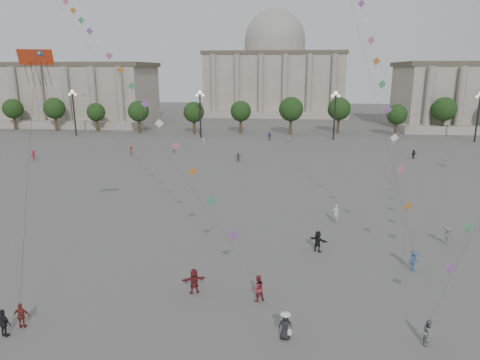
# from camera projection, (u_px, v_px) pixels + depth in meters

# --- Properties ---
(ground) EXTENTS (360.00, 360.00, 0.00)m
(ground) POSITION_uv_depth(u_px,v_px,m) (221.00, 295.00, 29.35)
(ground) COLOR #514F4C
(ground) RESTS_ON ground
(hall_west) EXTENTS (84.00, 26.22, 17.20)m
(hall_west) POSITION_uv_depth(u_px,v_px,m) (14.00, 93.00, 125.22)
(hall_west) COLOR gray
(hall_west) RESTS_ON ground
(hall_central) EXTENTS (48.30, 34.30, 35.50)m
(hall_central) POSITION_uv_depth(u_px,v_px,m) (274.00, 73.00, 150.30)
(hall_central) COLOR gray
(hall_central) RESTS_ON ground
(tree_row) EXTENTS (137.12, 5.12, 8.00)m
(tree_row) POSITION_uv_depth(u_px,v_px,m) (268.00, 111.00, 103.15)
(tree_row) COLOR #3D2A1E
(tree_row) RESTS_ON ground
(lamp_post_far_west) EXTENTS (2.00, 0.90, 10.65)m
(lamp_post_far_west) POSITION_uv_depth(u_px,v_px,m) (73.00, 104.00, 99.47)
(lamp_post_far_west) COLOR #262628
(lamp_post_far_west) RESTS_ON ground
(lamp_post_mid_west) EXTENTS (2.00, 0.90, 10.65)m
(lamp_post_mid_west) POSITION_uv_depth(u_px,v_px,m) (200.00, 105.00, 96.46)
(lamp_post_mid_west) COLOR #262628
(lamp_post_mid_west) RESTS_ON ground
(lamp_post_mid_east) EXTENTS (2.00, 0.90, 10.65)m
(lamp_post_mid_east) POSITION_uv_depth(u_px,v_px,m) (335.00, 106.00, 93.46)
(lamp_post_mid_east) COLOR #262628
(lamp_post_mid_east) RESTS_ON ground
(lamp_post_far_east) EXTENTS (2.00, 0.90, 10.65)m
(lamp_post_far_east) POSITION_uv_depth(u_px,v_px,m) (479.00, 108.00, 90.45)
(lamp_post_far_east) COLOR #262628
(lamp_post_far_east) RESTS_ON ground
(person_crowd_0) EXTENTS (1.13, 0.56, 1.87)m
(person_crowd_0) POSITION_uv_depth(u_px,v_px,m) (269.00, 136.00, 94.05)
(person_crowd_0) COLOR navy
(person_crowd_0) RESTS_ON ground
(person_crowd_2) EXTENTS (1.05, 1.31, 1.78)m
(person_crowd_2) POSITION_uv_depth(u_px,v_px,m) (34.00, 155.00, 73.10)
(person_crowd_2) COLOR maroon
(person_crowd_2) RESTS_ON ground
(person_crowd_3) EXTENTS (1.70, 1.37, 1.81)m
(person_crowd_3) POSITION_uv_depth(u_px,v_px,m) (318.00, 241.00, 36.28)
(person_crowd_3) COLOR black
(person_crowd_3) RESTS_ON ground
(person_crowd_4) EXTENTS (1.46, 1.61, 1.78)m
(person_crowd_4) POSITION_uv_depth(u_px,v_px,m) (290.00, 139.00, 89.84)
(person_crowd_4) COLOR beige
(person_crowd_4) RESTS_ON ground
(person_crowd_6) EXTENTS (1.25, 1.03, 1.68)m
(person_crowd_6) POSITION_uv_depth(u_px,v_px,m) (447.00, 236.00, 37.62)
(person_crowd_6) COLOR slate
(person_crowd_6) RESTS_ON ground
(person_crowd_7) EXTENTS (1.72, 1.11, 1.77)m
(person_crowd_7) POSITION_uv_depth(u_px,v_px,m) (445.00, 161.00, 68.57)
(person_crowd_7) COLOR silver
(person_crowd_7) RESTS_ON ground
(person_crowd_9) EXTENTS (1.47, 1.29, 1.61)m
(person_crowd_9) POSITION_uv_depth(u_px,v_px,m) (414.00, 154.00, 74.47)
(person_crowd_9) COLOR black
(person_crowd_9) RESTS_ON ground
(person_crowd_10) EXTENTS (0.42, 0.60, 1.55)m
(person_crowd_10) POSITION_uv_depth(u_px,v_px,m) (204.00, 142.00, 87.18)
(person_crowd_10) COLOR silver
(person_crowd_10) RESTS_ON ground
(person_crowd_12) EXTENTS (1.46, 0.63, 1.52)m
(person_crowd_12) POSITION_uv_depth(u_px,v_px,m) (238.00, 157.00, 72.10)
(person_crowd_12) COLOR #5B5B5F
(person_crowd_12) RESTS_ON ground
(person_crowd_13) EXTENTS (0.83, 0.71, 1.92)m
(person_crowd_13) POSITION_uv_depth(u_px,v_px,m) (336.00, 214.00, 43.09)
(person_crowd_13) COLOR beige
(person_crowd_13) RESTS_ON ground
(person_crowd_16) EXTENTS (1.04, 0.50, 1.73)m
(person_crowd_16) POSITION_uv_depth(u_px,v_px,m) (174.00, 148.00, 79.97)
(person_crowd_16) COLOR slate
(person_crowd_16) RESTS_ON ground
(person_crowd_17) EXTENTS (1.12, 1.37, 1.85)m
(person_crowd_17) POSITION_uv_depth(u_px,v_px,m) (131.00, 151.00, 76.47)
(person_crowd_17) COLOR maroon
(person_crowd_17) RESTS_ON ground
(tourist_0) EXTENTS (0.98, 0.50, 1.62)m
(tourist_0) POSITION_uv_depth(u_px,v_px,m) (21.00, 316.00, 25.46)
(tourist_0) COLOR maroon
(tourist_0) RESTS_ON ground
(tourist_1) EXTENTS (1.08, 0.65, 1.72)m
(tourist_1) POSITION_uv_depth(u_px,v_px,m) (4.00, 323.00, 24.60)
(tourist_1) COLOR black
(tourist_1) RESTS_ON ground
(tourist_2) EXTENTS (1.74, 1.11, 1.79)m
(tourist_2) POSITION_uv_depth(u_px,v_px,m) (194.00, 281.00, 29.47)
(tourist_2) COLOR maroon
(tourist_2) RESTS_ON ground
(kite_flyer_0) EXTENTS (1.12, 1.03, 1.85)m
(kite_flyer_0) POSITION_uv_depth(u_px,v_px,m) (258.00, 288.00, 28.45)
(kite_flyer_0) COLOR maroon
(kite_flyer_0) RESTS_ON ground
(kite_flyer_1) EXTENTS (1.24, 1.13, 1.67)m
(kite_flyer_1) POSITION_uv_depth(u_px,v_px,m) (414.00, 261.00, 32.75)
(kite_flyer_1) COLOR #37577C
(kite_flyer_1) RESTS_ON ground
(kite_flyer_2) EXTENTS (0.85, 0.91, 1.49)m
(kite_flyer_2) POSITION_uv_depth(u_px,v_px,m) (429.00, 332.00, 23.96)
(kite_flyer_2) COLOR slate
(kite_flyer_2) RESTS_ON ground
(hat_person) EXTENTS (0.83, 0.60, 1.69)m
(hat_person) POSITION_uv_depth(u_px,v_px,m) (285.00, 325.00, 24.38)
(hat_person) COLOR black
(hat_person) RESTS_ON ground
(dragon_kite) EXTENTS (2.25, 4.13, 15.95)m
(dragon_kite) POSITION_uv_depth(u_px,v_px,m) (37.00, 69.00, 28.80)
(dragon_kite) COLOR #B33113
(dragon_kite) RESTS_ON ground
(kite_train_west) EXTENTS (41.37, 44.83, 71.24)m
(kite_train_west) POSITION_uv_depth(u_px,v_px,m) (82.00, 26.00, 49.26)
(kite_train_west) COLOR #3F3F3F
(kite_train_west) RESTS_ON ground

